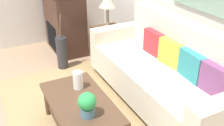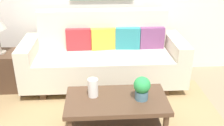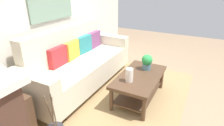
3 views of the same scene
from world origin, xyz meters
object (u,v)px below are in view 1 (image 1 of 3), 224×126
(throw_pillow_mustard, at_px, (172,53))
(throw_pillow_plum, at_px, (216,80))
(fireplace, at_px, (64,19))
(tabletop_vase, at_px, (78,80))
(throw_pillow_crimson, at_px, (155,43))
(couch, at_px, (162,73))
(side_table, at_px, (108,44))
(table_lamp, at_px, (108,2))
(floor_vase, at_px, (62,53))
(coffee_table, at_px, (81,110))
(throw_pillow_teal, at_px, (192,65))
(potted_plant_tabletop, at_px, (87,104))

(throw_pillow_mustard, relative_size, throw_pillow_plum, 1.00)
(throw_pillow_mustard, bearing_deg, fireplace, -162.35)
(tabletop_vase, bearing_deg, throw_pillow_crimson, 99.98)
(throw_pillow_plum, bearing_deg, couch, -170.17)
(throw_pillow_plum, xyz_separation_m, side_table, (-2.17, -0.16, -0.40))
(throw_pillow_crimson, bearing_deg, table_lamp, -171.40)
(couch, height_order, floor_vase, couch)
(throw_pillow_mustard, distance_m, fireplace, 2.24)
(throw_pillow_plum, distance_m, tabletop_vase, 1.47)
(couch, xyz_separation_m, throw_pillow_plum, (0.72, 0.13, 0.25))
(side_table, height_order, fireplace, fireplace)
(table_lamp, bearing_deg, side_table, -90.00)
(throw_pillow_mustard, height_order, fireplace, fireplace)
(coffee_table, bearing_deg, side_table, 144.92)
(throw_pillow_crimson, height_order, floor_vase, throw_pillow_crimson)
(side_table, bearing_deg, table_lamp, 90.00)
(throw_pillow_mustard, xyz_separation_m, throw_pillow_teal, (0.36, 0.00, 0.00))
(potted_plant_tabletop, height_order, table_lamp, table_lamp)
(throw_pillow_teal, height_order, tabletop_vase, throw_pillow_teal)
(fireplace, bearing_deg, couch, 14.56)
(throw_pillow_mustard, bearing_deg, side_table, -173.52)
(throw_pillow_teal, bearing_deg, throw_pillow_crimson, 180.00)
(couch, distance_m, fireplace, 2.21)
(tabletop_vase, height_order, side_table, tabletop_vase)
(coffee_table, height_order, floor_vase, floor_vase)
(tabletop_vase, bearing_deg, throw_pillow_plum, 53.29)
(throw_pillow_crimson, distance_m, coffee_table, 1.38)
(potted_plant_tabletop, height_order, fireplace, fireplace)
(couch, relative_size, fireplace, 1.98)
(throw_pillow_mustard, distance_m, throw_pillow_plum, 0.72)
(couch, bearing_deg, potted_plant_tabletop, -72.46)
(potted_plant_tabletop, relative_size, table_lamp, 0.46)
(floor_vase, bearing_deg, throw_pillow_mustard, 33.22)
(fireplace, relative_size, floor_vase, 2.18)
(table_lamp, bearing_deg, floor_vase, -91.56)
(throw_pillow_plum, distance_m, floor_vase, 2.43)
(throw_pillow_teal, xyz_separation_m, coffee_table, (-0.26, -1.25, -0.37))
(fireplace, xyz_separation_m, floor_vase, (0.66, -0.28, -0.32))
(couch, height_order, fireplace, fireplace)
(throw_pillow_mustard, distance_m, floor_vase, 1.81)
(throw_pillow_plum, height_order, coffee_table, throw_pillow_plum)
(tabletop_vase, distance_m, side_table, 1.66)
(throw_pillow_crimson, relative_size, floor_vase, 0.68)
(throw_pillow_teal, bearing_deg, couch, -160.88)
(throw_pillow_plum, distance_m, side_table, 2.22)
(table_lamp, bearing_deg, throw_pillow_plum, 4.34)
(coffee_table, bearing_deg, throw_pillow_crimson, 110.11)
(throw_pillow_plum, bearing_deg, side_table, -175.66)
(coffee_table, distance_m, table_lamp, 2.01)
(throw_pillow_teal, xyz_separation_m, table_lamp, (-1.81, -0.16, 0.31))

